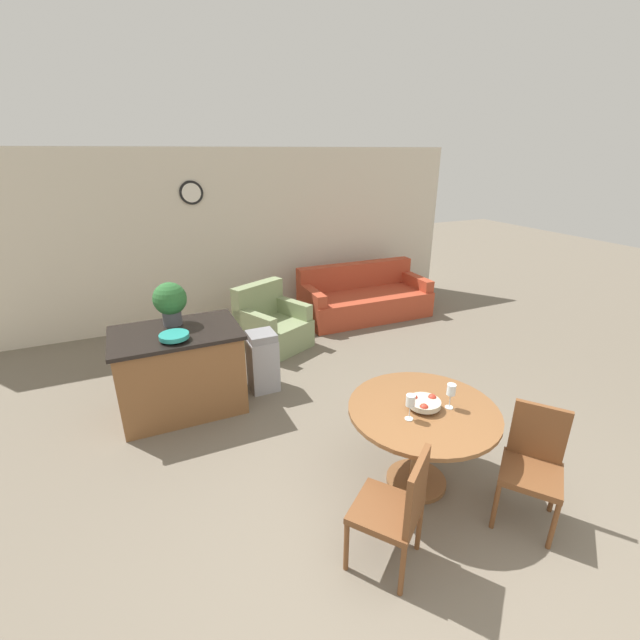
{
  "coord_description": "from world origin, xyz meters",
  "views": [
    {
      "loc": [
        -1.55,
        -1.57,
        2.66
      ],
      "look_at": [
        0.22,
        2.33,
        0.95
      ],
      "focal_mm": 24.0,
      "sensor_mm": 36.0,
      "label": 1
    }
  ],
  "objects_px": {
    "wine_glass_right": "(451,391)",
    "trash_bin": "(263,361)",
    "dining_chair_near_right": "(533,460)",
    "wine_glass_left": "(410,402)",
    "kitchen_island": "(180,370)",
    "teal_bowl": "(174,336)",
    "potted_plant": "(170,301)",
    "dining_table": "(422,426)",
    "armchair": "(272,327)",
    "couch": "(363,299)",
    "fruit_bowl": "(424,403)",
    "dining_chair_near_left": "(397,507)"
  },
  "relations": [
    {
      "from": "teal_bowl",
      "to": "dining_table",
      "type": "bearing_deg",
      "value": -46.69
    },
    {
      "from": "dining_table",
      "to": "potted_plant",
      "type": "xyz_separation_m",
      "value": [
        -1.63,
        2.21,
        0.6
      ]
    },
    {
      "from": "dining_chair_near_right",
      "to": "wine_glass_left",
      "type": "height_order",
      "value": "wine_glass_left"
    },
    {
      "from": "kitchen_island",
      "to": "armchair",
      "type": "height_order",
      "value": "kitchen_island"
    },
    {
      "from": "dining_chair_near_left",
      "to": "dining_chair_near_right",
      "type": "xyz_separation_m",
      "value": [
        1.18,
        -0.04,
        0.0
      ]
    },
    {
      "from": "dining_table",
      "to": "trash_bin",
      "type": "xyz_separation_m",
      "value": [
        -0.72,
        2.04,
        -0.22
      ]
    },
    {
      "from": "dining_table",
      "to": "trash_bin",
      "type": "bearing_deg",
      "value": 109.32
    },
    {
      "from": "dining_table",
      "to": "dining_chair_near_left",
      "type": "height_order",
      "value": "dining_chair_near_left"
    },
    {
      "from": "wine_glass_right",
      "to": "potted_plant",
      "type": "relative_size",
      "value": 0.46
    },
    {
      "from": "kitchen_island",
      "to": "couch",
      "type": "xyz_separation_m",
      "value": [
        3.22,
        1.68,
        -0.17
      ]
    },
    {
      "from": "teal_bowl",
      "to": "potted_plant",
      "type": "distance_m",
      "value": 0.49
    },
    {
      "from": "teal_bowl",
      "to": "armchair",
      "type": "height_order",
      "value": "teal_bowl"
    },
    {
      "from": "couch",
      "to": "dining_table",
      "type": "bearing_deg",
      "value": -112.13
    },
    {
      "from": "dining_chair_near_left",
      "to": "wine_glass_left",
      "type": "distance_m",
      "value": 0.76
    },
    {
      "from": "teal_bowl",
      "to": "potted_plant",
      "type": "xyz_separation_m",
      "value": [
        0.04,
        0.44,
        0.22
      ]
    },
    {
      "from": "fruit_bowl",
      "to": "wine_glass_left",
      "type": "distance_m",
      "value": 0.23
    },
    {
      "from": "trash_bin",
      "to": "armchair",
      "type": "bearing_deg",
      "value": 66.62
    },
    {
      "from": "kitchen_island",
      "to": "potted_plant",
      "type": "distance_m",
      "value": 0.75
    },
    {
      "from": "dining_chair_near_right",
      "to": "potted_plant",
      "type": "xyz_separation_m",
      "value": [
        -2.2,
        2.82,
        0.68
      ]
    },
    {
      "from": "dining_chair_near_left",
      "to": "dining_table",
      "type": "bearing_deg",
      "value": 5.11
    },
    {
      "from": "wine_glass_left",
      "to": "armchair",
      "type": "relative_size",
      "value": 0.19
    },
    {
      "from": "dining_table",
      "to": "wine_glass_right",
      "type": "relative_size",
      "value": 5.69
    },
    {
      "from": "wine_glass_left",
      "to": "teal_bowl",
      "type": "relative_size",
      "value": 0.74
    },
    {
      "from": "wine_glass_right",
      "to": "trash_bin",
      "type": "bearing_deg",
      "value": 113.19
    },
    {
      "from": "kitchen_island",
      "to": "wine_glass_left",
      "type": "bearing_deg",
      "value": -55.22
    },
    {
      "from": "dining_chair_near_right",
      "to": "wine_glass_right",
      "type": "bearing_deg",
      "value": -2.72
    },
    {
      "from": "dining_table",
      "to": "teal_bowl",
      "type": "xyz_separation_m",
      "value": [
        -1.67,
        1.77,
        0.39
      ]
    },
    {
      "from": "trash_bin",
      "to": "couch",
      "type": "distance_m",
      "value": 2.83
    },
    {
      "from": "kitchen_island",
      "to": "potted_plant",
      "type": "height_order",
      "value": "potted_plant"
    },
    {
      "from": "fruit_bowl",
      "to": "dining_chair_near_right",
      "type": "bearing_deg",
      "value": -47.16
    },
    {
      "from": "dining_chair_near_right",
      "to": "wine_glass_left",
      "type": "bearing_deg",
      "value": 16.91
    },
    {
      "from": "kitchen_island",
      "to": "dining_chair_near_right",
      "type": "bearing_deg",
      "value": -49.92
    },
    {
      "from": "dining_chair_near_right",
      "to": "trash_bin",
      "type": "height_order",
      "value": "dining_chair_near_right"
    },
    {
      "from": "kitchen_island",
      "to": "trash_bin",
      "type": "relative_size",
      "value": 1.79
    },
    {
      "from": "fruit_bowl",
      "to": "wine_glass_right",
      "type": "bearing_deg",
      "value": -21.72
    },
    {
      "from": "dining_table",
      "to": "wine_glass_left",
      "type": "relative_size",
      "value": 5.69
    },
    {
      "from": "wine_glass_right",
      "to": "teal_bowl",
      "type": "distance_m",
      "value": 2.62
    },
    {
      "from": "dining_table",
      "to": "couch",
      "type": "bearing_deg",
      "value": 66.83
    },
    {
      "from": "wine_glass_left",
      "to": "kitchen_island",
      "type": "height_order",
      "value": "wine_glass_left"
    },
    {
      "from": "dining_table",
      "to": "fruit_bowl",
      "type": "relative_size",
      "value": 4.59
    },
    {
      "from": "dining_table",
      "to": "fruit_bowl",
      "type": "bearing_deg",
      "value": 129.51
    },
    {
      "from": "dining_chair_near_right",
      "to": "wine_glass_left",
      "type": "relative_size",
      "value": 4.33
    },
    {
      "from": "dining_chair_near_right",
      "to": "fruit_bowl",
      "type": "distance_m",
      "value": 0.89
    },
    {
      "from": "wine_glass_right",
      "to": "trash_bin",
      "type": "height_order",
      "value": "wine_glass_right"
    },
    {
      "from": "potted_plant",
      "to": "trash_bin",
      "type": "height_order",
      "value": "potted_plant"
    },
    {
      "from": "dining_table",
      "to": "couch",
      "type": "height_order",
      "value": "couch"
    },
    {
      "from": "teal_bowl",
      "to": "trash_bin",
      "type": "distance_m",
      "value": 1.16
    },
    {
      "from": "wine_glass_left",
      "to": "teal_bowl",
      "type": "bearing_deg",
      "value": 128.7
    },
    {
      "from": "kitchen_island",
      "to": "teal_bowl",
      "type": "height_order",
      "value": "teal_bowl"
    },
    {
      "from": "trash_bin",
      "to": "wine_glass_left",
      "type": "bearing_deg",
      "value": -76.08
    }
  ]
}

